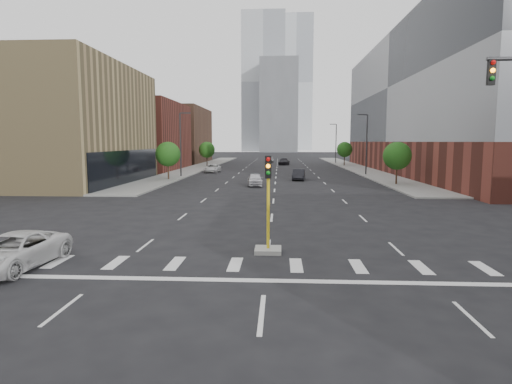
# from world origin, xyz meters

# --- Properties ---
(ground) EXTENTS (400.00, 400.00, 0.00)m
(ground) POSITION_xyz_m (0.00, 0.00, 0.00)
(ground) COLOR black
(ground) RESTS_ON ground
(sidewalk_left_far) EXTENTS (5.00, 92.00, 0.15)m
(sidewalk_left_far) POSITION_xyz_m (-15.00, 74.00, 0.07)
(sidewalk_left_far) COLOR gray
(sidewalk_left_far) RESTS_ON ground
(sidewalk_right_far) EXTENTS (5.00, 92.00, 0.15)m
(sidewalk_right_far) POSITION_xyz_m (15.00, 74.00, 0.07)
(sidewalk_right_far) COLOR gray
(sidewalk_right_far) RESTS_ON ground
(building_left_mid) EXTENTS (20.00, 24.00, 14.00)m
(building_left_mid) POSITION_xyz_m (-27.50, 40.00, 7.00)
(building_left_mid) COLOR tan
(building_left_mid) RESTS_ON ground
(building_left_far_a) EXTENTS (20.00, 22.00, 12.00)m
(building_left_far_a) POSITION_xyz_m (-27.50, 66.00, 6.00)
(building_left_far_a) COLOR brown
(building_left_far_a) RESTS_ON ground
(building_left_far_b) EXTENTS (20.00, 24.00, 13.00)m
(building_left_far_b) POSITION_xyz_m (-27.50, 92.00, 6.50)
(building_left_far_b) COLOR brown
(building_left_far_b) RESTS_ON ground
(building_right_main) EXTENTS (24.00, 70.00, 22.00)m
(building_right_main) POSITION_xyz_m (29.50, 60.00, 11.00)
(building_right_main) COLOR brown
(building_right_main) RESTS_ON ground
(tower_left) EXTENTS (22.00, 22.00, 70.00)m
(tower_left) POSITION_xyz_m (-8.00, 220.00, 35.00)
(tower_left) COLOR #B2B7BC
(tower_left) RESTS_ON ground
(tower_right) EXTENTS (20.00, 20.00, 80.00)m
(tower_right) POSITION_xyz_m (10.00, 260.00, 40.00)
(tower_right) COLOR #B2B7BC
(tower_right) RESTS_ON ground
(tower_mid) EXTENTS (18.00, 18.00, 44.00)m
(tower_mid) POSITION_xyz_m (0.00, 200.00, 22.00)
(tower_mid) COLOR slate
(tower_mid) RESTS_ON ground
(median_traffic_signal) EXTENTS (1.20, 1.20, 4.40)m
(median_traffic_signal) POSITION_xyz_m (0.00, 8.97, 0.97)
(median_traffic_signal) COLOR #999993
(median_traffic_signal) RESTS_ON ground
(streetlight_right_a) EXTENTS (1.60, 0.22, 9.07)m
(streetlight_right_a) POSITION_xyz_m (13.41, 55.00, 5.01)
(streetlight_right_a) COLOR #2D2D30
(streetlight_right_a) RESTS_ON ground
(streetlight_right_b) EXTENTS (1.60, 0.22, 9.07)m
(streetlight_right_b) POSITION_xyz_m (13.41, 90.00, 5.01)
(streetlight_right_b) COLOR #2D2D30
(streetlight_right_b) RESTS_ON ground
(streetlight_left) EXTENTS (1.60, 0.22, 9.07)m
(streetlight_left) POSITION_xyz_m (-13.41, 50.00, 5.01)
(streetlight_left) COLOR #2D2D30
(streetlight_left) RESTS_ON ground
(tree_left_near) EXTENTS (3.20, 3.20, 4.85)m
(tree_left_near) POSITION_xyz_m (-14.00, 45.00, 3.39)
(tree_left_near) COLOR #382619
(tree_left_near) RESTS_ON ground
(tree_left_far) EXTENTS (3.20, 3.20, 4.85)m
(tree_left_far) POSITION_xyz_m (-14.00, 75.00, 3.39)
(tree_left_far) COLOR #382619
(tree_left_far) RESTS_ON ground
(tree_right_near) EXTENTS (3.20, 3.20, 4.85)m
(tree_right_near) POSITION_xyz_m (14.00, 40.00, 3.39)
(tree_right_near) COLOR #382619
(tree_right_near) RESTS_ON ground
(tree_right_far) EXTENTS (3.20, 3.20, 4.85)m
(tree_right_far) POSITION_xyz_m (14.00, 80.00, 3.39)
(tree_right_far) COLOR #382619
(tree_right_far) RESTS_ON ground
(car_near_left) EXTENTS (2.01, 4.36, 1.45)m
(car_near_left) POSITION_xyz_m (-2.28, 38.44, 0.72)
(car_near_left) COLOR silver
(car_near_left) RESTS_ON ground
(car_mid_right) EXTENTS (1.93, 4.51, 1.44)m
(car_mid_right) POSITION_xyz_m (3.04, 46.13, 0.72)
(car_mid_right) COLOR black
(car_mid_right) RESTS_ON ground
(car_far_left) EXTENTS (2.39, 4.85, 1.32)m
(car_far_left) POSITION_xyz_m (-10.50, 59.52, 0.66)
(car_far_left) COLOR silver
(car_far_left) RESTS_ON ground
(car_deep_right) EXTENTS (2.67, 5.36, 1.50)m
(car_deep_right) POSITION_xyz_m (1.50, 83.32, 0.75)
(car_deep_right) COLOR black
(car_deep_right) RESTS_ON ground
(car_distant) EXTENTS (1.85, 4.34, 1.46)m
(car_distant) POSITION_xyz_m (-1.82, 93.29, 0.73)
(car_distant) COLOR #B0B0B4
(car_distant) RESTS_ON ground
(parked_minivan) EXTENTS (2.72, 5.17, 1.39)m
(parked_minivan) POSITION_xyz_m (-10.00, 6.00, 0.69)
(parked_minivan) COLOR silver
(parked_minivan) RESTS_ON ground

